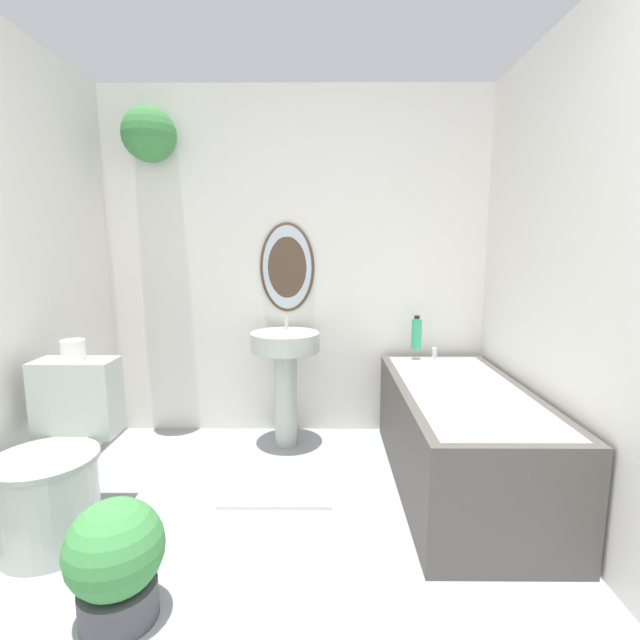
{
  "coord_description": "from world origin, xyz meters",
  "views": [
    {
      "loc": [
        0.18,
        -0.53,
        1.33
      ],
      "look_at": [
        0.17,
        1.69,
        0.98
      ],
      "focal_mm": 26.0,
      "sensor_mm": 36.0,
      "label": 1
    }
  ],
  "objects_px": {
    "shampoo_bottle": "(417,333)",
    "toilet_paper_roll": "(73,350)",
    "pedestal_sink": "(285,363)",
    "toilet": "(57,471)",
    "bathtub": "(460,435)",
    "potted_plant": "(116,559)"
  },
  "relations": [
    {
      "from": "bathtub",
      "to": "shampoo_bottle",
      "type": "bearing_deg",
      "value": 101.11
    },
    {
      "from": "pedestal_sink",
      "to": "toilet_paper_roll",
      "type": "distance_m",
      "value": 1.28
    },
    {
      "from": "toilet",
      "to": "bathtub",
      "type": "xyz_separation_m",
      "value": [
        1.98,
        0.46,
        -0.02
      ]
    },
    {
      "from": "potted_plant",
      "to": "bathtub",
      "type": "bearing_deg",
      "value": 32.6
    },
    {
      "from": "shampoo_bottle",
      "to": "potted_plant",
      "type": "relative_size",
      "value": 0.5
    },
    {
      "from": "toilet",
      "to": "potted_plant",
      "type": "bearing_deg",
      "value": -45.65
    },
    {
      "from": "pedestal_sink",
      "to": "potted_plant",
      "type": "height_order",
      "value": "pedestal_sink"
    },
    {
      "from": "bathtub",
      "to": "potted_plant",
      "type": "relative_size",
      "value": 3.36
    },
    {
      "from": "toilet",
      "to": "bathtub",
      "type": "height_order",
      "value": "toilet"
    },
    {
      "from": "toilet",
      "to": "toilet_paper_roll",
      "type": "height_order",
      "value": "toilet_paper_roll"
    },
    {
      "from": "toilet_paper_roll",
      "to": "shampoo_bottle",
      "type": "bearing_deg",
      "value": 25.7
    },
    {
      "from": "bathtub",
      "to": "toilet_paper_roll",
      "type": "height_order",
      "value": "toilet_paper_roll"
    },
    {
      "from": "potted_plant",
      "to": "shampoo_bottle",
      "type": "bearing_deg",
      "value": 49.62
    },
    {
      "from": "toilet_paper_roll",
      "to": "toilet",
      "type": "bearing_deg",
      "value": -90.0
    },
    {
      "from": "pedestal_sink",
      "to": "toilet",
      "type": "bearing_deg",
      "value": -133.97
    },
    {
      "from": "toilet",
      "to": "potted_plant",
      "type": "distance_m",
      "value": 0.7
    },
    {
      "from": "toilet",
      "to": "toilet_paper_roll",
      "type": "xyz_separation_m",
      "value": [
        0.0,
        0.22,
        0.52
      ]
    },
    {
      "from": "pedestal_sink",
      "to": "bathtub",
      "type": "bearing_deg",
      "value": -28.26
    },
    {
      "from": "shampoo_bottle",
      "to": "potted_plant",
      "type": "bearing_deg",
      "value": -130.38
    },
    {
      "from": "toilet",
      "to": "toilet_paper_roll",
      "type": "bearing_deg",
      "value": 90.0
    },
    {
      "from": "shampoo_bottle",
      "to": "toilet_paper_roll",
      "type": "bearing_deg",
      "value": -154.3
    },
    {
      "from": "toilet_paper_roll",
      "to": "potted_plant",
      "type": "bearing_deg",
      "value": -55.93
    }
  ]
}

